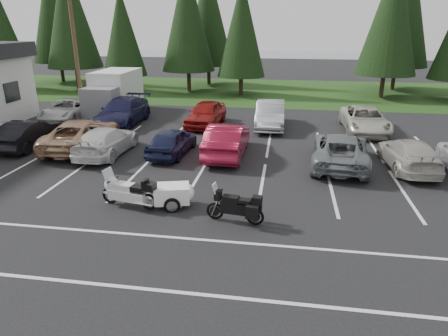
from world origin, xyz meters
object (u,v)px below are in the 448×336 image
car_near_2 (82,134)px  car_far_2 (206,114)px  car_near_6 (340,150)px  adventure_motorcycle (235,204)px  car_near_4 (172,141)px  car_near_5 (227,140)px  car_near_7 (409,154)px  car_far_3 (270,115)px  car_far_1 (123,112)px  car_near_1 (29,134)px  cargo_trailer (172,196)px  car_near_3 (106,141)px  utility_pole (75,45)px  car_far_0 (68,109)px  box_truck (111,93)px  touring_motorcycle (128,189)px  car_far_4 (365,120)px

car_near_2 → car_far_2: (5.25, 5.73, -0.00)m
car_near_6 → adventure_motorcycle: (-3.98, -6.19, -0.07)m
car_near_4 → car_near_5: (2.67, 0.25, 0.13)m
car_near_2 → car_near_6: 12.66m
car_near_7 → car_far_3: 9.06m
car_far_1 → car_near_4: bearing=-49.5°
car_near_1 → adventure_motorcycle: bearing=150.2°
car_far_3 → car_near_5: bearing=-108.2°
car_near_5 → cargo_trailer: car_near_5 is taller
car_near_3 → utility_pole: bearing=-55.2°
utility_pole → car_far_3: 13.73m
car_near_2 → car_near_3: 1.73m
car_far_2 → car_near_4: bearing=-89.0°
car_near_7 → adventure_motorcycle: bearing=39.6°
car_near_3 → adventure_motorcycle: (7.08, -6.08, -0.02)m
car_far_1 → car_far_2: (5.22, 0.55, -0.05)m
car_near_2 → car_near_4: bearing=173.3°
car_far_2 → car_far_1: bearing=-168.2°
adventure_motorcycle → cargo_trailer: bearing=169.1°
utility_pole → car_near_3: size_ratio=1.95×
car_near_5 → car_far_0: size_ratio=0.98×
car_near_5 → car_near_3: bearing=7.5°
box_truck → car_near_3: bearing=-68.3°
car_near_3 → touring_motorcycle: 6.41m
utility_pole → cargo_trailer: bearing=-52.7°
box_truck → car_far_1: size_ratio=1.01×
car_near_6 → car_far_3: 7.32m
car_far_2 → cargo_trailer: size_ratio=2.55×
car_near_2 → car_far_3: size_ratio=1.14×
car_near_3 → car_far_4: car_far_4 is taller
car_far_2 → touring_motorcycle: (-0.37, -11.91, -0.09)m
box_truck → car_near_4: size_ratio=1.44×
car_near_6 → adventure_motorcycle: car_near_6 is taller
car_far_1 → cargo_trailer: (6.32, -11.11, -0.40)m
car_far_2 → cargo_trailer: bearing=-78.8°
utility_pole → car_near_3: utility_pole is taller
utility_pole → car_far_1: size_ratio=1.62×
car_near_6 → car_near_7: bearing=-174.1°
adventure_motorcycle → box_truck: bearing=134.3°
car_far_3 → adventure_motorcycle: bearing=-93.7°
box_truck → car_far_0: bearing=-137.0°
car_near_2 → car_near_4: 4.76m
car_near_5 → cargo_trailer: size_ratio=2.76×
box_truck → car_near_5: box_truck is taller
car_near_4 → car_far_2: (0.50, 5.94, 0.10)m
box_truck → car_far_4: bearing=-7.8°
utility_pole → car_near_6: 18.78m
car_far_3 → car_near_2: bearing=-148.6°
touring_motorcycle → adventure_motorcycle: bearing=3.2°
car_far_1 → car_far_3: size_ratio=1.15×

